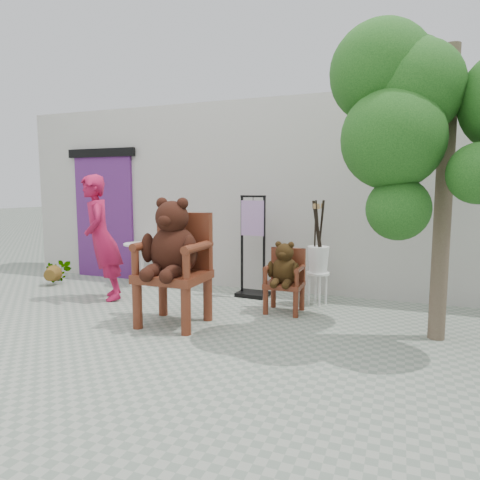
% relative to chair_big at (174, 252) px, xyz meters
% --- Properties ---
extents(ground_plane, '(60.00, 60.00, 0.00)m').
position_rel_chair_big_xyz_m(ground_plane, '(0.44, -0.57, -0.87)').
color(ground_plane, gray).
rests_on(ground_plane, ground).
extents(back_wall, '(9.00, 1.00, 3.00)m').
position_rel_chair_big_xyz_m(back_wall, '(0.44, 2.53, 0.63)').
color(back_wall, '#B7B4AC').
rests_on(back_wall, ground).
extents(doorway, '(1.40, 0.11, 2.33)m').
position_rel_chair_big_xyz_m(doorway, '(-2.56, 2.01, 0.30)').
color(doorway, '#532164').
rests_on(doorway, ground).
extents(chair_big, '(0.76, 0.80, 1.51)m').
position_rel_chair_big_xyz_m(chair_big, '(0.00, 0.00, 0.00)').
color(chair_big, '#4C1E10').
rests_on(chair_big, ground).
extents(chair_small, '(0.47, 0.50, 0.94)m').
position_rel_chair_big_xyz_m(chair_small, '(1.10, 0.94, -0.33)').
color(chair_small, '#4C1E10').
rests_on(chair_small, ground).
extents(person, '(0.75, 0.78, 1.80)m').
position_rel_chair_big_xyz_m(person, '(-1.53, 0.62, 0.03)').
color(person, '#A1133D').
rests_on(person, ground).
extents(cafe_table, '(0.60, 0.60, 0.70)m').
position_rel_chair_big_xyz_m(cafe_table, '(-1.57, 1.69, -0.43)').
color(cafe_table, white).
rests_on(cafe_table, ground).
extents(display_stand, '(0.48, 0.39, 1.51)m').
position_rel_chair_big_xyz_m(display_stand, '(0.44, 1.58, -0.28)').
color(display_stand, black).
rests_on(display_stand, ground).
extents(stool_bucket, '(0.32, 0.32, 1.45)m').
position_rel_chair_big_xyz_m(stool_bucket, '(1.44, 1.48, -0.23)').
color(stool_bucket, white).
rests_on(stool_bucket, ground).
extents(tree, '(2.16, 1.90, 3.26)m').
position_rel_chair_big_xyz_m(tree, '(2.61, 0.36, 1.55)').
color(tree, '#493B2C').
rests_on(tree, ground).
extents(potted_plant, '(0.54, 0.51, 0.47)m').
position_rel_chair_big_xyz_m(potted_plant, '(-2.96, 1.19, -0.63)').
color(potted_plant, '#11390F').
rests_on(potted_plant, ground).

